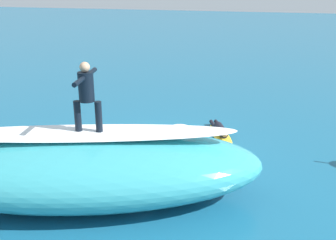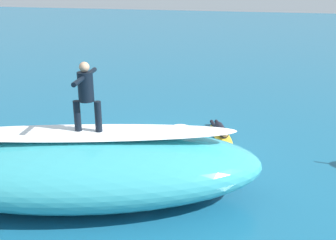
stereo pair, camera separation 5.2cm
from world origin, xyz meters
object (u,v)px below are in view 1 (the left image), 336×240
surfboard_riding (89,133)px  surfer_paddling (220,129)px  surfer_riding (86,92)px  surfboard_paddling (221,135)px

surfboard_riding → surfer_paddling: bearing=-124.6°
surfer_riding → surfboard_paddling: size_ratio=0.68×
surfer_paddling → surfboard_riding: bearing=-46.7°
surfboard_riding → surfer_riding: size_ratio=1.30×
surfer_riding → surfer_paddling: (-1.92, -4.64, -2.22)m
surfboard_riding → surfer_riding: bearing=167.8°
surfboard_riding → surfer_paddling: (-1.92, -4.64, -1.34)m
surfer_riding → surfer_paddling: 5.49m
surfer_riding → surfboard_paddling: surfer_riding is taller
surfboard_paddling → surfer_paddling: (0.05, -0.11, 0.15)m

